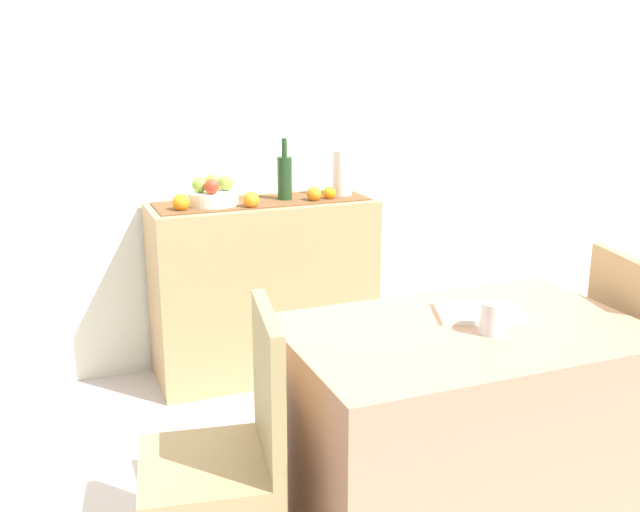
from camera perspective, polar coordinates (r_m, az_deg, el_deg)
name	(u,v)px	position (r m, az deg, el deg)	size (l,w,h in m)	color
ground_plane	(352,456)	(3.11, 2.52, -15.43)	(6.40, 6.40, 0.02)	beige
room_wall_rear	(260,104)	(3.78, -4.72, 11.82)	(6.40, 0.06, 2.70)	silver
sideboard_console	(264,289)	(3.69, -4.41, -2.60)	(1.10, 0.42, 0.90)	tan
table_runner	(262,201)	(3.57, -4.55, 4.29)	(1.04, 0.32, 0.01)	brown
fruit_bowl	(213,198)	(3.50, -8.38, 4.53)	(0.24, 0.24, 0.06)	white
apple_right	(225,183)	(3.51, -7.43, 5.71)	(0.07, 0.07, 0.07)	#84AA3E
apple_center	(212,182)	(3.55, -8.50, 5.76)	(0.07, 0.07, 0.07)	#919F31
apple_left	(212,186)	(3.43, -8.50, 5.43)	(0.07, 0.07, 0.07)	#B33923
apple_upper	(200,185)	(3.47, -9.41, 5.54)	(0.07, 0.07, 0.07)	#8AAF3F
wine_bottle	(285,177)	(3.59, -2.79, 6.20)	(0.07, 0.07, 0.31)	#1F3F1F
ceramic_vase	(342,173)	(3.70, 1.76, 6.51)	(0.10, 0.10, 0.23)	silver
orange_loose_near_bowl	(181,203)	(3.41, -10.85, 4.14)	(0.08, 0.08, 0.08)	orange
orange_loose_mid	(314,194)	(3.57, -0.46, 4.87)	(0.07, 0.07, 0.07)	orange
orange_loose_end	(251,200)	(3.43, -5.44, 4.41)	(0.08, 0.08, 0.08)	orange
orange_loose_far	(330,193)	(3.61, 0.76, 4.94)	(0.06, 0.06, 0.06)	orange
dining_table	(460,431)	(2.55, 10.95, -13.34)	(1.16, 0.74, 0.74)	tan
open_book	(479,312)	(2.53, 12.36, -4.33)	(0.28, 0.21, 0.02)	white
coffee_cup	(493,318)	(2.36, 13.39, -4.76)	(0.08, 0.08, 0.10)	silver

